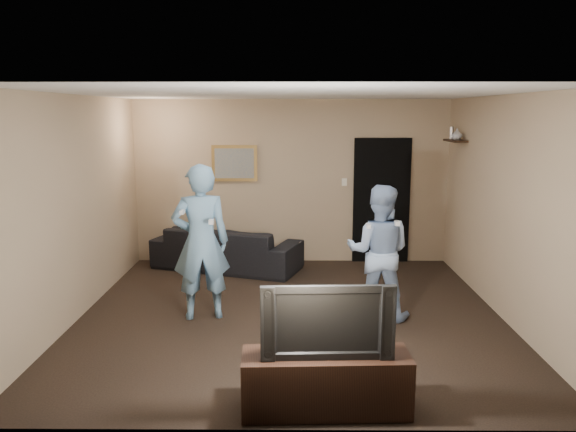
{
  "coord_description": "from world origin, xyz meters",
  "views": [
    {
      "loc": [
        0.02,
        -6.43,
        2.4
      ],
      "look_at": [
        -0.03,
        0.3,
        1.15
      ],
      "focal_mm": 35.0,
      "sensor_mm": 36.0,
      "label": 1
    }
  ],
  "objects_px": {
    "sofa": "(227,248)",
    "tv_console": "(326,382)",
    "television": "(327,318)",
    "wii_player_left": "(201,242)",
    "wii_player_right": "(379,252)"
  },
  "relations": [
    {
      "from": "tv_console",
      "to": "sofa",
      "type": "bearing_deg",
      "value": 104.59
    },
    {
      "from": "sofa",
      "to": "wii_player_right",
      "type": "xyz_separation_m",
      "value": [
        2.03,
        -2.08,
        0.46
      ]
    },
    {
      "from": "tv_console",
      "to": "television",
      "type": "relative_size",
      "value": 1.29
    },
    {
      "from": "tv_console",
      "to": "television",
      "type": "xyz_separation_m",
      "value": [
        0.0,
        0.0,
        0.54
      ]
    },
    {
      "from": "tv_console",
      "to": "wii_player_right",
      "type": "relative_size",
      "value": 0.85
    },
    {
      "from": "sofa",
      "to": "television",
      "type": "height_order",
      "value": "television"
    },
    {
      "from": "tv_console",
      "to": "television",
      "type": "bearing_deg",
      "value": 0.0
    },
    {
      "from": "sofa",
      "to": "wii_player_left",
      "type": "xyz_separation_m",
      "value": [
        -0.05,
        -2.11,
        0.59
      ]
    },
    {
      "from": "television",
      "to": "wii_player_left",
      "type": "xyz_separation_m",
      "value": [
        -1.33,
        2.12,
        0.12
      ]
    },
    {
      "from": "television",
      "to": "sofa",
      "type": "bearing_deg",
      "value": 104.59
    },
    {
      "from": "wii_player_right",
      "to": "tv_console",
      "type": "bearing_deg",
      "value": -108.88
    },
    {
      "from": "sofa",
      "to": "tv_console",
      "type": "xyz_separation_m",
      "value": [
        1.29,
        -4.24,
        -0.08
      ]
    },
    {
      "from": "television",
      "to": "wii_player_left",
      "type": "distance_m",
      "value": 2.51
    },
    {
      "from": "sofa",
      "to": "wii_player_left",
      "type": "relative_size",
      "value": 1.23
    },
    {
      "from": "wii_player_right",
      "to": "wii_player_left",
      "type": "bearing_deg",
      "value": -178.95
    }
  ]
}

